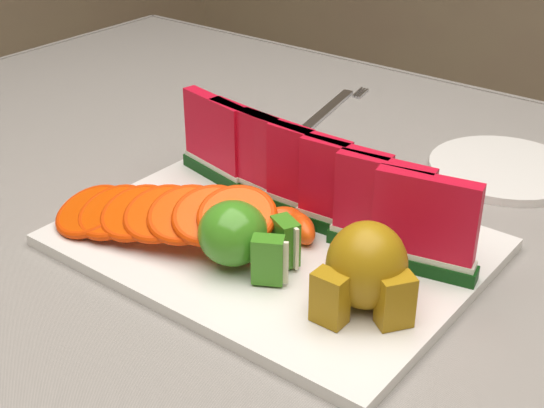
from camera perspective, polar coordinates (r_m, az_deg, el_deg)
The scene contains 11 objects.
table at distance 0.86m, azimuth 2.84°, elevation -7.84°, with size 1.40×0.90×0.75m.
tablecloth at distance 0.82m, azimuth 2.95°, elevation -4.33°, with size 1.53×1.03×0.20m.
platter at distance 0.76m, azimuth 0.11°, elevation -2.89°, with size 0.40×0.30×0.01m.
apple_cluster at distance 0.70m, azimuth -2.38°, elevation -2.42°, with size 0.10×0.08×0.06m.
pear_cluster at distance 0.65m, azimuth 7.10°, elevation -4.90°, with size 0.10×0.09×0.08m.
side_plate at distance 0.96m, azimuth 17.09°, elevation 2.56°, with size 0.24×0.24×0.01m.
fork at distance 1.11m, azimuth 4.46°, elevation 7.21°, with size 0.05×0.19×0.00m.
watermelon_row at distance 0.77m, azimuth 2.73°, elevation 1.88°, with size 0.39×0.07×0.10m.
orange_fan_front at distance 0.75m, azimuth -8.38°, elevation -0.70°, with size 0.25×0.14×0.06m.
orange_fan_back at distance 0.86m, azimuth 3.92°, elevation 2.68°, with size 0.22×0.09×0.04m.
tangerine_segments at distance 0.77m, azimuth -0.43°, elevation -0.87°, with size 0.15×0.06×0.03m.
Camera 1 is at (0.39, -0.57, 1.16)m, focal length 50.00 mm.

